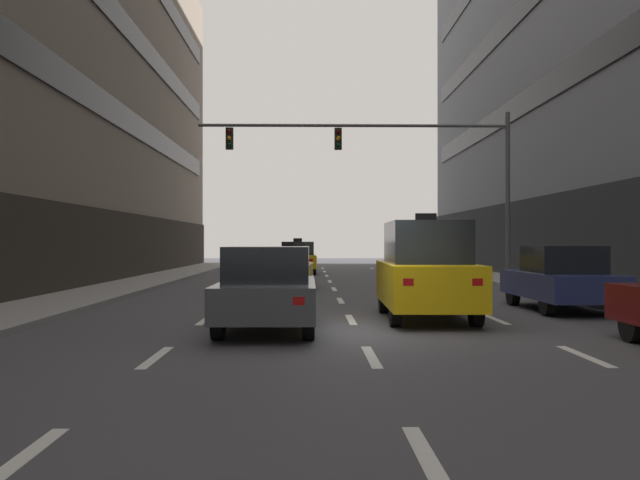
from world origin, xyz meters
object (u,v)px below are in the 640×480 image
object	(u,v)px
taxi_driving_3	(288,267)
traffic_signal_0	(398,158)
taxi_driving_2	(298,258)
car_driving_1	(268,289)
car_parked_2	(561,279)
taxi_driving_0	(426,271)

from	to	relation	value
taxi_driving_3	traffic_signal_0	size ratio (longest dim) A/B	0.35
traffic_signal_0	taxi_driving_2	bearing A→B (deg)	111.36
car_driving_1	car_parked_2	world-z (taller)	car_driving_1
traffic_signal_0	taxi_driving_0	bearing A→B (deg)	-94.29
taxi_driving_0	car_parked_2	distance (m)	4.22
car_parked_2	traffic_signal_0	size ratio (longest dim) A/B	0.36
taxi_driving_0	car_driving_1	size ratio (longest dim) A/B	1.04
car_driving_1	car_parked_2	bearing A→B (deg)	28.36
taxi_driving_3	traffic_signal_0	world-z (taller)	traffic_signal_0
taxi_driving_3	traffic_signal_0	bearing A→B (deg)	13.86
taxi_driving_0	car_driving_1	world-z (taller)	taxi_driving_0
taxi_driving_0	traffic_signal_0	size ratio (longest dim) A/B	0.37
taxi_driving_2	car_parked_2	distance (m)	21.22
car_driving_1	taxi_driving_2	bearing A→B (deg)	89.46
taxi_driving_0	car_driving_1	distance (m)	3.93
taxi_driving_3	traffic_signal_0	distance (m)	6.09
taxi_driving_0	traffic_signal_0	distance (m)	12.28
taxi_driving_0	car_parked_2	xyz separation A→B (m)	(3.74, 1.94, -0.28)
traffic_signal_0	car_driving_1	bearing A→B (deg)	-107.59
car_parked_2	taxi_driving_0	bearing A→B (deg)	-152.55
car_parked_2	taxi_driving_2	bearing A→B (deg)	109.07
taxi_driving_0	car_parked_2	bearing A→B (deg)	27.45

